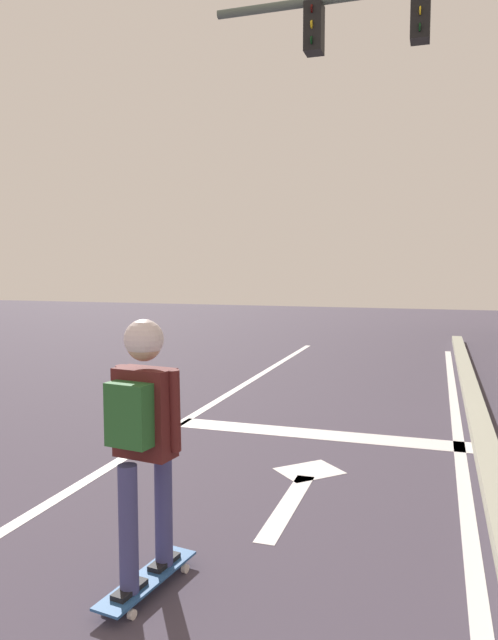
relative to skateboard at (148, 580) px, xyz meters
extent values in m
cube|color=silver|center=(-1.38, 1.06, -0.07)|extent=(0.12, 20.00, 0.01)
cube|color=silver|center=(1.88, 1.06, -0.07)|extent=(0.12, 20.00, 0.01)
cube|color=silver|center=(0.32, 3.56, -0.07)|extent=(3.41, 0.40, 0.01)
cube|color=silver|center=(0.49, 1.48, -0.07)|extent=(0.16, 1.40, 0.01)
cube|color=silver|center=(0.49, 2.33, -0.07)|extent=(0.71, 0.71, 0.01)
cube|color=#295794|center=(0.00, 0.00, 0.01)|extent=(0.30, 0.82, 0.02)
cube|color=#B2B2B7|center=(0.04, 0.27, -0.01)|extent=(0.16, 0.07, 0.01)
cylinder|color=silver|center=(-0.05, 0.28, -0.04)|extent=(0.04, 0.06, 0.06)
cylinder|color=silver|center=(0.13, 0.26, -0.04)|extent=(0.04, 0.06, 0.06)
cube|color=#B2B2B7|center=(-0.04, -0.27, -0.01)|extent=(0.16, 0.07, 0.01)
cylinder|color=silver|center=(-0.13, -0.26, -0.04)|extent=(0.04, 0.06, 0.06)
cylinder|color=silver|center=(0.05, -0.28, -0.04)|extent=(0.04, 0.06, 0.06)
cylinder|color=#3F4176|center=(0.02, 0.17, 0.39)|extent=(0.11, 0.11, 0.74)
cube|color=black|center=(0.02, 0.17, 0.03)|extent=(0.12, 0.25, 0.03)
cylinder|color=#3F4176|center=(-0.02, -0.17, 0.39)|extent=(0.11, 0.11, 0.74)
cube|color=black|center=(-0.02, -0.17, 0.03)|extent=(0.12, 0.25, 0.03)
cube|color=#521C1B|center=(0.00, 0.00, 1.02)|extent=(0.37, 0.23, 0.52)
cylinder|color=#521C1B|center=(-0.18, 0.06, 1.04)|extent=(0.07, 0.10, 0.48)
cylinder|color=#521C1B|center=(0.19, 0.00, 1.04)|extent=(0.07, 0.08, 0.48)
sphere|color=tan|center=(0.00, 0.00, 1.42)|extent=(0.21, 0.21, 0.21)
sphere|color=silver|center=(0.00, 0.00, 1.45)|extent=(0.23, 0.23, 0.23)
cube|color=#275F2C|center=(-0.02, -0.14, 1.04)|extent=(0.28, 0.18, 0.36)
cube|color=black|center=(1.30, 5.06, 5.05)|extent=(0.24, 0.28, 0.64)
cylinder|color=yellow|center=(1.30, 4.91, 5.05)|extent=(0.02, 0.10, 0.10)
cylinder|color=black|center=(1.30, 4.91, 4.85)|extent=(0.02, 0.10, 0.10)
cube|color=black|center=(-0.07, 5.06, 5.05)|extent=(0.24, 0.28, 0.64)
cylinder|color=#3A0605|center=(-0.07, 4.91, 5.25)|extent=(0.02, 0.10, 0.10)
cylinder|color=yellow|center=(-0.07, 4.91, 5.05)|extent=(0.02, 0.10, 0.10)
cylinder|color=black|center=(-0.07, 4.91, 4.85)|extent=(0.02, 0.10, 0.10)
camera|label=1|loc=(1.60, -3.00, 1.86)|focal=32.94mm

